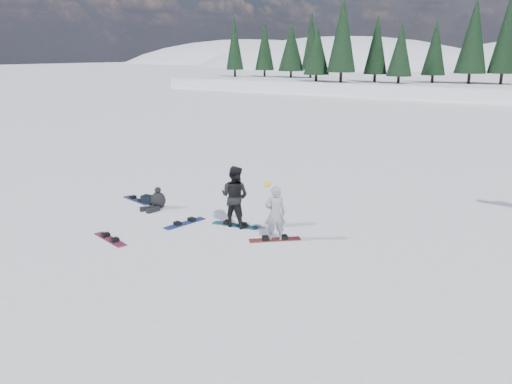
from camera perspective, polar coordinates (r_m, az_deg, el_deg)
ground at (r=14.24m, az=-5.72°, el=-6.04°), size 420.00×420.00×0.00m
snowboarder_woman at (r=14.25m, az=2.19°, el=-2.42°), size 0.71×0.66×1.77m
snowboarder_man at (r=15.40m, az=-2.44°, el=-0.50°), size 1.00×0.81×1.93m
seated_rider at (r=17.62m, az=-11.21°, el=-0.96°), size 0.67×0.98×0.77m
gear_bag at (r=18.31m, az=-12.22°, el=-0.86°), size 0.48×0.34×0.30m
snowboard_woman at (r=14.52m, az=2.17°, el=-5.46°), size 1.31×1.20×0.03m
snowboard_man at (r=15.69m, az=-2.40°, el=-3.82°), size 1.53×0.54×0.03m
snowboard_loose_b at (r=15.13m, az=-16.32°, el=-5.22°), size 1.52×0.64×0.03m
snowboard_loose_a at (r=16.02m, az=-8.15°, el=-3.56°), size 0.57×1.53×0.03m
snowboard_loose_c at (r=18.80m, az=-13.45°, el=-0.93°), size 1.53×0.59×0.03m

